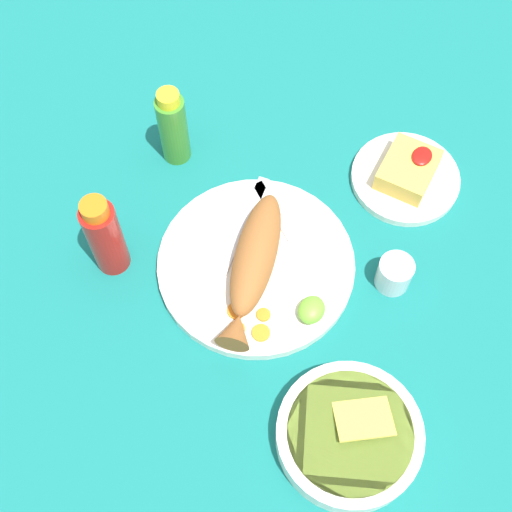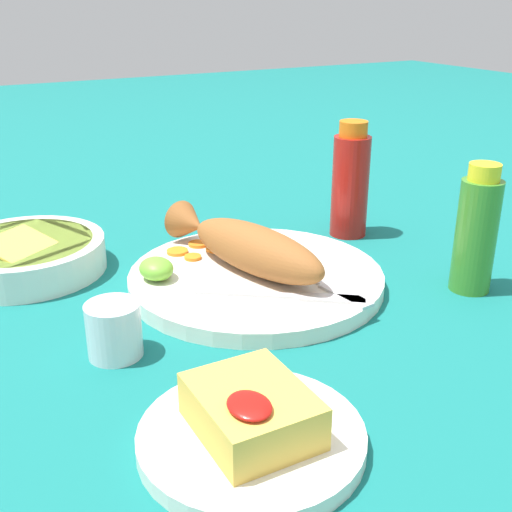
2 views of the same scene
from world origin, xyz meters
name	(u,v)px [view 1 (image 1 of 2)]	position (x,y,z in m)	size (l,w,h in m)	color
ground_plane	(256,267)	(0.00, 0.00, 0.00)	(4.00, 4.00, 0.00)	#146B66
main_plate	(256,265)	(0.00, 0.00, 0.01)	(0.30, 0.30, 0.02)	white
fried_fish	(253,264)	(-0.02, 0.00, 0.05)	(0.26, 0.12, 0.06)	#935628
fork_near	(247,218)	(0.06, 0.05, 0.02)	(0.19, 0.04, 0.00)	silver
fork_far	(280,221)	(0.08, 0.00, 0.02)	(0.12, 0.16, 0.00)	silver
carrot_slice_near	(237,329)	(-0.11, -0.03, 0.02)	(0.02, 0.02, 0.00)	orange
carrot_slice_mid	(236,311)	(-0.09, -0.01, 0.02)	(0.03, 0.03, 0.00)	orange
carrot_slice_far	(263,315)	(-0.07, -0.05, 0.02)	(0.02, 0.02, 0.00)	orange
carrot_slice_extra	(261,333)	(-0.10, -0.06, 0.02)	(0.03, 0.03, 0.00)	orange
lime_wedge_main	(311,310)	(-0.04, -0.11, 0.03)	(0.05, 0.04, 0.03)	#6BB233
hot_sauce_bottle_red	(105,236)	(-0.09, 0.20, 0.08)	(0.05, 0.05, 0.16)	#B21914
hot_sauce_bottle_green	(173,127)	(0.13, 0.22, 0.07)	(0.05, 0.05, 0.15)	#3D8428
salt_cup	(394,275)	(0.07, -0.19, 0.02)	(0.05, 0.05, 0.05)	silver
side_plate_fries	(405,178)	(0.25, -0.14, 0.01)	(0.18, 0.18, 0.01)	white
fries_pile	(408,169)	(0.26, -0.14, 0.03)	(0.10, 0.08, 0.04)	gold
guacamole_bowl	(349,435)	(-0.18, -0.23, 0.02)	(0.20, 0.20, 0.05)	white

